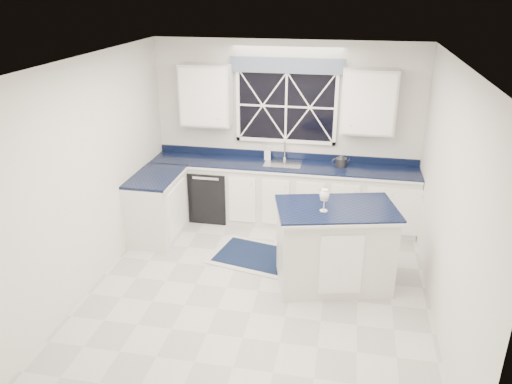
% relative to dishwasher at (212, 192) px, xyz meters
% --- Properties ---
extents(ground, '(4.50, 4.50, 0.00)m').
position_rel_dishwasher_xyz_m(ground, '(1.10, -1.95, -0.41)').
color(ground, beige).
rests_on(ground, ground).
extents(back_wall, '(4.00, 0.10, 2.70)m').
position_rel_dishwasher_xyz_m(back_wall, '(1.10, 0.30, 0.94)').
color(back_wall, silver).
rests_on(back_wall, ground).
extents(base_cabinets, '(3.99, 1.60, 0.90)m').
position_rel_dishwasher_xyz_m(base_cabinets, '(0.77, -0.17, 0.04)').
color(base_cabinets, silver).
rests_on(base_cabinets, ground).
extents(countertop, '(3.98, 0.64, 0.04)m').
position_rel_dishwasher_xyz_m(countertop, '(1.10, 0.00, 0.51)').
color(countertop, black).
rests_on(countertop, base_cabinets).
extents(dishwasher, '(0.60, 0.58, 0.82)m').
position_rel_dishwasher_xyz_m(dishwasher, '(0.00, 0.00, 0.00)').
color(dishwasher, black).
rests_on(dishwasher, ground).
extents(window, '(1.65, 0.09, 1.26)m').
position_rel_dishwasher_xyz_m(window, '(1.10, 0.25, 1.42)').
color(window, black).
rests_on(window, ground).
extents(upper_cabinets, '(3.10, 0.34, 0.90)m').
position_rel_dishwasher_xyz_m(upper_cabinets, '(1.10, 0.13, 1.49)').
color(upper_cabinets, silver).
rests_on(upper_cabinets, ground).
extents(faucet, '(0.05, 0.20, 0.30)m').
position_rel_dishwasher_xyz_m(faucet, '(1.10, 0.19, 0.69)').
color(faucet, '#BDBDC0').
rests_on(faucet, countertop).
extents(island, '(1.53, 1.13, 1.03)m').
position_rel_dishwasher_xyz_m(island, '(1.96, -1.60, 0.11)').
color(island, silver).
rests_on(island, ground).
extents(rug, '(1.56, 1.13, 0.02)m').
position_rel_dishwasher_xyz_m(rug, '(1.03, -1.18, -0.40)').
color(rug, '#BBBCB6').
rests_on(rug, ground).
extents(kettle, '(0.26, 0.17, 0.18)m').
position_rel_dishwasher_xyz_m(kettle, '(1.95, 0.06, 0.61)').
color(kettle, '#292A2C').
rests_on(kettle, countertop).
extents(wine_glass, '(0.11, 0.11, 0.26)m').
position_rel_dishwasher_xyz_m(wine_glass, '(1.82, -1.73, 0.80)').
color(wine_glass, white).
rests_on(wine_glass, island).
extents(soap_bottle, '(0.11, 0.11, 0.21)m').
position_rel_dishwasher_xyz_m(soap_bottle, '(0.84, 0.18, 0.64)').
color(soap_bottle, silver).
rests_on(soap_bottle, countertop).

